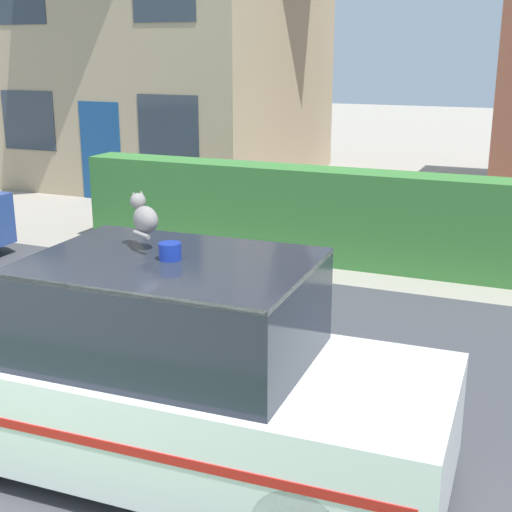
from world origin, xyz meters
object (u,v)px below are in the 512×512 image
object	(u,v)px
house_left	(169,2)
police_car	(164,375)
wheelie_bin	(128,200)
cat	(144,216)

from	to	relation	value
house_left	police_car	bearing A→B (deg)	-61.12
house_left	wheelie_bin	bearing A→B (deg)	-69.08
police_car	wheelie_bin	bearing A→B (deg)	-57.18
cat	police_car	bearing A→B (deg)	167.83
police_car	house_left	size ratio (longest dim) A/B	0.53
house_left	wheelie_bin	xyz separation A→B (m)	(2.04, -5.33, -3.74)
police_car	house_left	distance (m)	14.03
police_car	cat	bearing A→B (deg)	-41.30
police_car	cat	world-z (taller)	cat
police_car	wheelie_bin	xyz separation A→B (m)	(-4.53, 6.57, -0.26)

